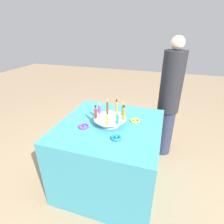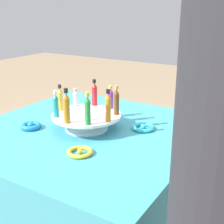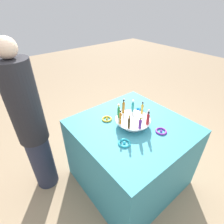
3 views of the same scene
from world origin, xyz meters
name	(u,v)px [view 1 (image 1 of 3)]	position (x,y,z in m)	size (l,w,h in m)	color
ground_plane	(110,180)	(0.00, 0.00, 0.00)	(12.00, 12.00, 0.00)	#997F60
party_table	(110,154)	(0.00, 0.00, 0.39)	(1.03, 1.03, 0.78)	teal
display_stand	(110,120)	(0.00, 0.00, 0.83)	(0.33, 0.33, 0.08)	white
bottle_orange	(116,107)	(-0.03, -0.14, 0.93)	(0.03, 0.03, 0.14)	orange
bottle_brown	(107,106)	(0.07, -0.12, 0.92)	(0.03, 0.03, 0.14)	brown
bottle_purple	(99,109)	(0.13, -0.05, 0.91)	(0.03, 0.03, 0.11)	#702D93
bottle_red	(96,112)	(0.13, 0.05, 0.92)	(0.03, 0.03, 0.13)	#B21E23
bottle_clear	(99,118)	(0.07, 0.12, 0.90)	(0.03, 0.03, 0.09)	silver
bottle_gold	(107,119)	(-0.02, 0.14, 0.92)	(0.02, 0.02, 0.13)	gold
bottle_teal	(118,118)	(-0.11, 0.09, 0.92)	(0.03, 0.03, 0.12)	teal
bottle_amber	(124,113)	(-0.14, 0.00, 0.93)	(0.03, 0.03, 0.15)	#AD6B19
bottle_green	(123,110)	(-0.11, -0.09, 0.93)	(0.03, 0.03, 0.14)	#288438
ribbon_bow_gold	(135,121)	(-0.23, -0.14, 0.79)	(0.10, 0.10, 0.02)	gold
ribbon_bow_teal	(105,112)	(0.14, -0.23, 0.79)	(0.11, 0.11, 0.03)	#2DB7CC
ribbon_bow_purple	(83,126)	(0.23, 0.14, 0.79)	(0.11, 0.11, 0.02)	purple
ribbon_bow_blue	(116,138)	(-0.14, 0.23, 0.80)	(0.10, 0.10, 0.03)	blue
person_figure	(169,101)	(-0.56, -0.77, 0.81)	(0.27, 0.27, 1.60)	#282D42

